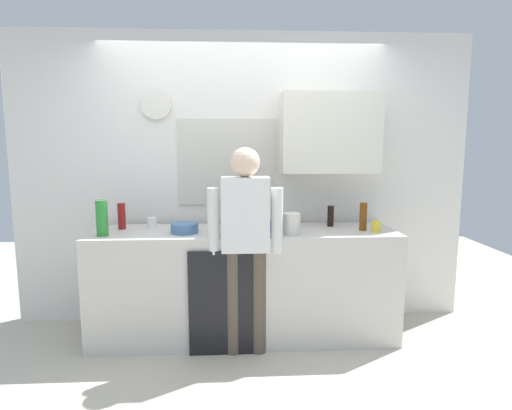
% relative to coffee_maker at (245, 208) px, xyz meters
% --- Properties ---
extents(ground_plane, '(8.00, 8.00, 0.00)m').
position_rel_coffee_maker_xyz_m(ground_plane, '(-0.01, -0.55, -1.06)').
color(ground_plane, beige).
extents(kitchen_counter, '(2.51, 0.64, 0.92)m').
position_rel_coffee_maker_xyz_m(kitchen_counter, '(-0.01, -0.25, -0.60)').
color(kitchen_counter, beige).
rests_on(kitchen_counter, ground_plane).
extents(dishwasher_panel, '(0.56, 0.02, 0.82)m').
position_rel_coffee_maker_xyz_m(dishwasher_panel, '(-0.17, -0.58, -0.65)').
color(dishwasher_panel, black).
rests_on(dishwasher_panel, ground_plane).
extents(back_wall_assembly, '(4.11, 0.42, 2.60)m').
position_rel_coffee_maker_xyz_m(back_wall_assembly, '(0.09, 0.15, 0.30)').
color(back_wall_assembly, white).
rests_on(back_wall_assembly, ground_plane).
extents(coffee_maker, '(0.20, 0.20, 0.33)m').
position_rel_coffee_maker_xyz_m(coffee_maker, '(0.00, 0.00, 0.00)').
color(coffee_maker, black).
rests_on(coffee_maker, kitchen_counter).
extents(bottle_dark_sauce, '(0.06, 0.06, 0.18)m').
position_rel_coffee_maker_xyz_m(bottle_dark_sauce, '(0.74, -0.11, -0.06)').
color(bottle_dark_sauce, black).
rests_on(bottle_dark_sauce, kitchen_counter).
extents(bottle_red_vinegar, '(0.06, 0.06, 0.22)m').
position_rel_coffee_maker_xyz_m(bottle_red_vinegar, '(-1.04, -0.14, -0.04)').
color(bottle_red_vinegar, maroon).
rests_on(bottle_red_vinegar, kitchen_counter).
extents(bottle_amber_beer, '(0.06, 0.06, 0.23)m').
position_rel_coffee_maker_xyz_m(bottle_amber_beer, '(0.97, -0.30, -0.03)').
color(bottle_amber_beer, brown).
rests_on(bottle_amber_beer, kitchen_counter).
extents(bottle_clear_soda, '(0.09, 0.09, 0.28)m').
position_rel_coffee_maker_xyz_m(bottle_clear_soda, '(-1.12, -0.40, -0.01)').
color(bottle_clear_soda, '#2D8C33').
rests_on(bottle_clear_soda, kitchen_counter).
extents(cup_yellow_cup, '(0.07, 0.07, 0.08)m').
position_rel_coffee_maker_xyz_m(cup_yellow_cup, '(1.06, -0.37, -0.10)').
color(cup_yellow_cup, yellow).
rests_on(cup_yellow_cup, kitchen_counter).
extents(cup_blue_mug, '(0.08, 0.08, 0.10)m').
position_rel_coffee_maker_xyz_m(cup_blue_mug, '(0.23, -0.34, -0.10)').
color(cup_blue_mug, '#3351B2').
rests_on(cup_blue_mug, kitchen_counter).
extents(cup_white_mug, '(0.08, 0.08, 0.09)m').
position_rel_coffee_maker_xyz_m(cup_white_mug, '(-0.79, -0.14, -0.10)').
color(cup_white_mug, white).
rests_on(cup_white_mug, kitchen_counter).
extents(mixing_bowl, '(0.22, 0.22, 0.08)m').
position_rel_coffee_maker_xyz_m(mixing_bowl, '(-0.49, -0.32, -0.11)').
color(mixing_bowl, '#4C72A5').
rests_on(mixing_bowl, kitchen_counter).
extents(potted_plant, '(0.15, 0.15, 0.23)m').
position_rel_coffee_maker_xyz_m(potted_plant, '(-0.00, -0.41, -0.01)').
color(potted_plant, '#9E5638').
rests_on(potted_plant, kitchen_counter).
extents(storage_canister, '(0.14, 0.14, 0.17)m').
position_rel_coffee_maker_xyz_m(storage_canister, '(0.36, -0.43, -0.06)').
color(storage_canister, silver).
rests_on(storage_canister, kitchen_counter).
extents(person_at_sink, '(0.57, 0.22, 1.60)m').
position_rel_coffee_maker_xyz_m(person_at_sink, '(-0.01, -0.55, -0.11)').
color(person_at_sink, brown).
rests_on(person_at_sink, ground_plane).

